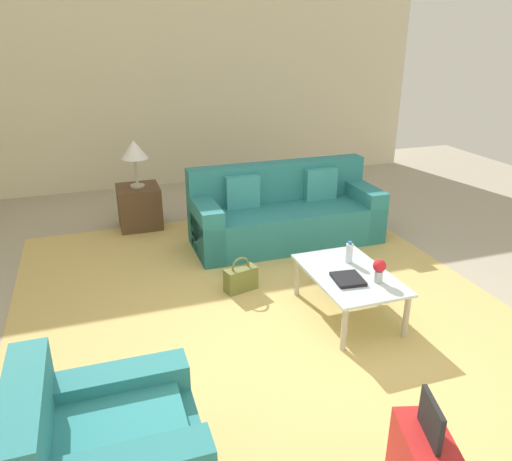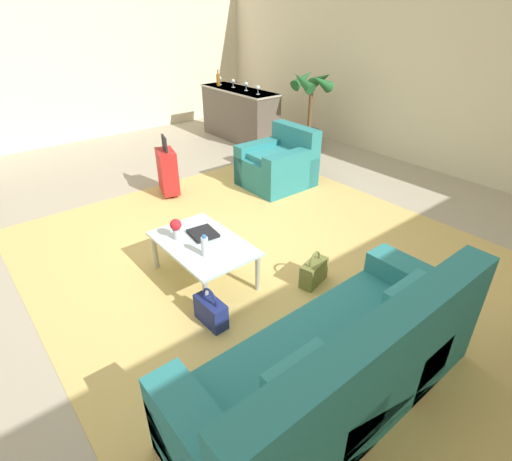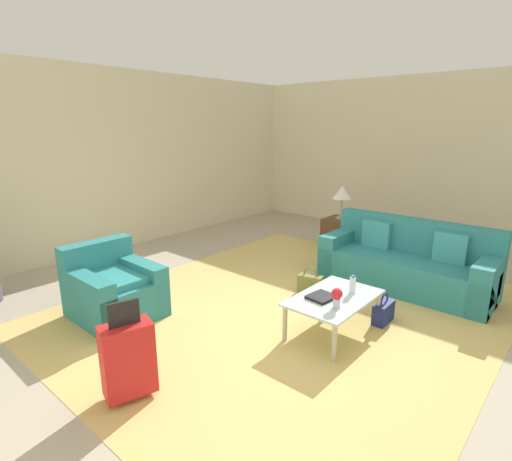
{
  "view_description": "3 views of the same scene",
  "coord_description": "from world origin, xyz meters",
  "px_view_note": "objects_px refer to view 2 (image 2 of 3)",
  "views": [
    {
      "loc": [
        -3.03,
        1.53,
        2.4
      ],
      "look_at": [
        0.81,
        0.23,
        0.76
      ],
      "focal_mm": 35.0,
      "sensor_mm": 36.0,
      "label": 1
    },
    {
      "loc": [
        3.21,
        -2.15,
        2.39
      ],
      "look_at": [
        0.94,
        -0.29,
        0.71
      ],
      "focal_mm": 28.0,
      "sensor_mm": 36.0,
      "label": 2
    },
    {
      "loc": [
        -3.05,
        -2.41,
        2.15
      ],
      "look_at": [
        0.04,
        0.27,
        1.07
      ],
      "focal_mm": 28.0,
      "sensor_mm": 36.0,
      "label": 3
    }
  ],
  "objects_px": {
    "coffee_table": "(203,247)",
    "water_bottle": "(205,246)",
    "wine_glass_leftmost": "(220,79)",
    "potted_palm": "(310,108)",
    "armchair": "(280,166)",
    "wine_glass_right_of_centre": "(246,85)",
    "wine_glass_rightmost": "(258,88)",
    "handbag_navy": "(211,311)",
    "couch": "(342,374)",
    "suitcase_red": "(168,171)",
    "wine_glass_left_of_centre": "(233,82)",
    "flower_vase": "(176,227)",
    "coffee_table_book": "(203,233)",
    "wine_bottle_amber": "(218,80)",
    "bar_console": "(240,114)",
    "handbag_olive": "(314,272)"
  },
  "relations": [
    {
      "from": "wine_bottle_amber",
      "to": "wine_glass_rightmost",
      "type": "bearing_deg",
      "value": 3.19
    },
    {
      "from": "wine_glass_left_of_centre",
      "to": "potted_palm",
      "type": "xyz_separation_m",
      "value": [
        1.51,
        0.59,
        -0.32
      ]
    },
    {
      "from": "wine_glass_right_of_centre",
      "to": "handbag_navy",
      "type": "height_order",
      "value": "wine_glass_right_of_centre"
    },
    {
      "from": "wine_glass_leftmost",
      "to": "water_bottle",
      "type": "bearing_deg",
      "value": -36.43
    },
    {
      "from": "armchair",
      "to": "handbag_olive",
      "type": "height_order",
      "value": "armchair"
    },
    {
      "from": "coffee_table_book",
      "to": "potted_palm",
      "type": "relative_size",
      "value": 0.19
    },
    {
      "from": "wine_glass_rightmost",
      "to": "suitcase_red",
      "type": "relative_size",
      "value": 0.18
    },
    {
      "from": "coffee_table_book",
      "to": "wine_bottle_amber",
      "type": "bearing_deg",
      "value": 149.8
    },
    {
      "from": "armchair",
      "to": "potted_palm",
      "type": "bearing_deg",
      "value": 120.44
    },
    {
      "from": "coffee_table",
      "to": "coffee_table_book",
      "type": "xyz_separation_m",
      "value": [
        -0.12,
        0.08,
        0.07
      ]
    },
    {
      "from": "flower_vase",
      "to": "handbag_navy",
      "type": "bearing_deg",
      "value": -11.37
    },
    {
      "from": "suitcase_red",
      "to": "water_bottle",
      "type": "bearing_deg",
      "value": -19.98
    },
    {
      "from": "coffee_table",
      "to": "potted_palm",
      "type": "height_order",
      "value": "potted_palm"
    },
    {
      "from": "flower_vase",
      "to": "coffee_table_book",
      "type": "bearing_deg",
      "value": 66.5
    },
    {
      "from": "bar_console",
      "to": "suitcase_red",
      "type": "distance_m",
      "value": 2.83
    },
    {
      "from": "wine_glass_rightmost",
      "to": "couch",
      "type": "bearing_deg",
      "value": -34.0
    },
    {
      "from": "couch",
      "to": "wine_glass_right_of_centre",
      "type": "bearing_deg",
      "value": 147.78
    },
    {
      "from": "wine_glass_leftmost",
      "to": "handbag_navy",
      "type": "bearing_deg",
      "value": -35.9
    },
    {
      "from": "couch",
      "to": "wine_glass_left_of_centre",
      "type": "xyz_separation_m",
      "value": [
        -5.5,
        3.21,
        0.76
      ]
    },
    {
      "from": "handbag_navy",
      "to": "flower_vase",
      "type": "bearing_deg",
      "value": 168.63
    },
    {
      "from": "wine_bottle_amber",
      "to": "potted_palm",
      "type": "height_order",
      "value": "potted_palm"
    },
    {
      "from": "water_bottle",
      "to": "wine_glass_right_of_centre",
      "type": "bearing_deg",
      "value": 137.46
    },
    {
      "from": "coffee_table_book",
      "to": "handbag_navy",
      "type": "distance_m",
      "value": 0.85
    },
    {
      "from": "armchair",
      "to": "wine_glass_right_of_centre",
      "type": "relative_size",
      "value": 6.11
    },
    {
      "from": "wine_bottle_amber",
      "to": "handbag_olive",
      "type": "height_order",
      "value": "wine_bottle_amber"
    },
    {
      "from": "armchair",
      "to": "potted_palm",
      "type": "height_order",
      "value": "potted_palm"
    },
    {
      "from": "suitcase_red",
      "to": "wine_glass_left_of_centre",
      "type": "bearing_deg",
      "value": 125.29
    },
    {
      "from": "wine_glass_leftmost",
      "to": "potted_palm",
      "type": "height_order",
      "value": "potted_palm"
    },
    {
      "from": "coffee_table_book",
      "to": "wine_bottle_amber",
      "type": "distance_m",
      "value": 4.92
    },
    {
      "from": "bar_console",
      "to": "handbag_olive",
      "type": "bearing_deg",
      "value": -28.82
    },
    {
      "from": "coffee_table_book",
      "to": "potted_palm",
      "type": "height_order",
      "value": "potted_palm"
    },
    {
      "from": "coffee_table",
      "to": "water_bottle",
      "type": "relative_size",
      "value": 5.12
    },
    {
      "from": "armchair",
      "to": "suitcase_red",
      "type": "relative_size",
      "value": 1.11
    },
    {
      "from": "wine_glass_left_of_centre",
      "to": "coffee_table",
      "type": "bearing_deg",
      "value": -40.01
    },
    {
      "from": "wine_glass_left_of_centre",
      "to": "handbag_olive",
      "type": "relative_size",
      "value": 0.43
    },
    {
      "from": "couch",
      "to": "handbag_olive",
      "type": "relative_size",
      "value": 6.2
    },
    {
      "from": "bar_console",
      "to": "potted_palm",
      "type": "relative_size",
      "value": 1.28
    },
    {
      "from": "flower_vase",
      "to": "wine_glass_leftmost",
      "type": "distance_m",
      "value": 5.1
    },
    {
      "from": "bar_console",
      "to": "wine_glass_leftmost",
      "type": "distance_m",
      "value": 0.84
    },
    {
      "from": "wine_glass_right_of_centre",
      "to": "wine_glass_rightmost",
      "type": "relative_size",
      "value": 1.0
    },
    {
      "from": "coffee_table",
      "to": "suitcase_red",
      "type": "relative_size",
      "value": 1.23
    },
    {
      "from": "water_bottle",
      "to": "wine_bottle_amber",
      "type": "relative_size",
      "value": 0.68
    },
    {
      "from": "coffee_table_book",
      "to": "bar_console",
      "type": "distance_m",
      "value": 4.53
    },
    {
      "from": "coffee_table_book",
      "to": "wine_glass_rightmost",
      "type": "relative_size",
      "value": 1.74
    },
    {
      "from": "bar_console",
      "to": "wine_glass_leftmost",
      "type": "relative_size",
      "value": 11.71
    },
    {
      "from": "wine_glass_left_of_centre",
      "to": "handbag_olive",
      "type": "xyz_separation_m",
      "value": [
        4.44,
        -2.34,
        -0.94
      ]
    },
    {
      "from": "armchair",
      "to": "couch",
      "type": "bearing_deg",
      "value": -36.25
    },
    {
      "from": "flower_vase",
      "to": "wine_glass_leftmost",
      "type": "height_order",
      "value": "wine_glass_leftmost"
    },
    {
      "from": "wine_glass_rightmost",
      "to": "handbag_navy",
      "type": "xyz_separation_m",
      "value": [
        3.45,
        -3.36,
        -0.94
      ]
    },
    {
      "from": "handbag_olive",
      "to": "armchair",
      "type": "bearing_deg",
      "value": 145.5
    }
  ]
}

